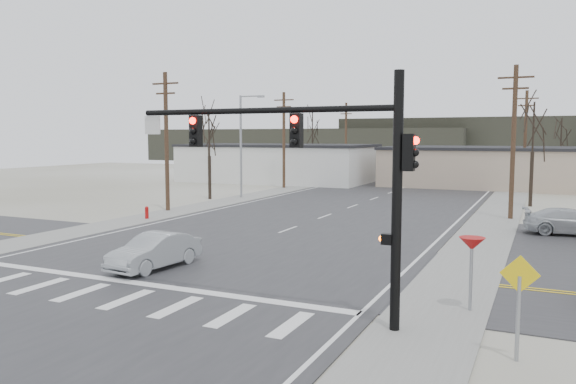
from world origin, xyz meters
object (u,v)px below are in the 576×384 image
at_px(traffic_signal_mast, 331,163).
at_px(sedan_crossing, 155,251).
at_px(car_far_a, 451,173).
at_px(car_parked_silver, 571,222).
at_px(fire_hydrant, 147,213).
at_px(car_far_b, 416,175).

height_order(traffic_signal_mast, sedan_crossing, traffic_signal_mast).
xyz_separation_m(car_far_a, car_parked_silver, (12.02, -37.38, -0.14)).
relative_size(traffic_signal_mast, sedan_crossing, 2.08).
bearing_deg(car_parked_silver, sedan_crossing, 127.94).
distance_m(traffic_signal_mast, car_far_a, 56.94).
xyz_separation_m(traffic_signal_mast, sedan_crossing, (-8.85, 3.20, -3.92)).
bearing_deg(sedan_crossing, car_far_a, 91.63).
xyz_separation_m(traffic_signal_mast, fire_hydrant, (-18.09, 14.20, -4.22)).
height_order(traffic_signal_mast, car_far_b, traffic_signal_mast).
height_order(traffic_signal_mast, car_parked_silver, traffic_signal_mast).
height_order(fire_hydrant, sedan_crossing, sedan_crossing).
bearing_deg(car_far_b, car_far_a, 24.72).
relative_size(fire_hydrant, car_parked_silver, 0.18).
distance_m(traffic_signal_mast, fire_hydrant, 23.39).
bearing_deg(car_far_a, car_parked_silver, 119.79).
distance_m(traffic_signal_mast, sedan_crossing, 10.20).
bearing_deg(traffic_signal_mast, car_parked_silver, 70.06).
bearing_deg(fire_hydrant, car_far_a, 72.90).
relative_size(sedan_crossing, car_far_b, 1.14).
height_order(traffic_signal_mast, fire_hydrant, traffic_signal_mast).
height_order(fire_hydrant, car_far_a, car_far_a).
relative_size(traffic_signal_mast, car_parked_silver, 1.82).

